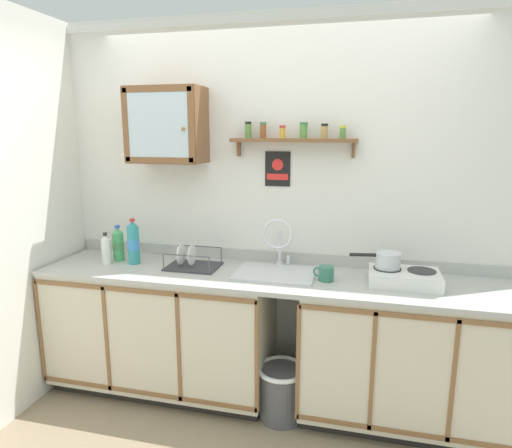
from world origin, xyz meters
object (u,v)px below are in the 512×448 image
at_px(saucepan, 387,260).
at_px(trash_bin, 281,391).
at_px(bottle_soda_green_1, 118,244).
at_px(hot_plate_stove, 404,278).
at_px(dish_rack, 192,263).
at_px(bottle_detergent_teal_0, 133,243).
at_px(mug, 326,273).
at_px(bottle_opaque_white_2, 106,250).
at_px(wall_cabinet, 167,125).
at_px(warning_sign, 278,169).
at_px(sink, 276,272).

relative_size(saucepan, trash_bin, 0.87).
bearing_deg(bottle_soda_green_1, hot_plate_stove, -1.53).
bearing_deg(dish_rack, saucepan, 0.03).
bearing_deg(bottle_detergent_teal_0, mug, -1.95).
bearing_deg(trash_bin, bottle_opaque_white_2, 174.51).
bearing_deg(bottle_detergent_teal_0, bottle_opaque_white_2, -164.56).
bearing_deg(wall_cabinet, trash_bin, -20.00).
distance_m(bottle_detergent_teal_0, bottle_opaque_white_2, 0.20).
bearing_deg(bottle_soda_green_1, mug, -3.52).
xyz_separation_m(hot_plate_stove, trash_bin, (-0.72, -0.17, -0.77)).
xyz_separation_m(hot_plate_stove, warning_sign, (-0.85, 0.28, 0.62)).
relative_size(hot_plate_stove, trash_bin, 1.17).
bearing_deg(mug, bottle_soda_green_1, 176.48).
distance_m(bottle_detergent_teal_0, dish_rack, 0.45).
relative_size(hot_plate_stove, bottle_soda_green_1, 1.61).
xyz_separation_m(bottle_opaque_white_2, mug, (1.54, 0.01, -0.05)).
relative_size(wall_cabinet, trash_bin, 1.46).
relative_size(bottle_soda_green_1, wall_cabinet, 0.50).
bearing_deg(bottle_opaque_white_2, warning_sign, 15.87).
height_order(dish_rack, mug, dish_rack).
height_order(hot_plate_stove, dish_rack, dish_rack).
height_order(sink, saucepan, sink).
bearing_deg(warning_sign, trash_bin, -74.15).
bearing_deg(mug, warning_sign, 139.36).
bearing_deg(sink, dish_rack, -179.20).
xyz_separation_m(saucepan, wall_cabinet, (-1.49, 0.13, 0.81)).
height_order(bottle_detergent_teal_0, bottle_soda_green_1, bottle_detergent_teal_0).
bearing_deg(bottle_soda_green_1, bottle_opaque_white_2, -111.31).
bearing_deg(wall_cabinet, bottle_opaque_white_2, -154.40).
bearing_deg(sink, wall_cabinet, 171.19).
distance_m(sink, trash_bin, 0.76).
xyz_separation_m(sink, mug, (0.33, -0.07, 0.04)).
bearing_deg(mug, hot_plate_stove, 4.81).
bearing_deg(wall_cabinet, saucepan, -5.00).
height_order(sink, bottle_opaque_white_2, sink).
height_order(bottle_opaque_white_2, trash_bin, bottle_opaque_white_2).
height_order(saucepan, trash_bin, saucepan).
distance_m(sink, hot_plate_stove, 0.81).
bearing_deg(saucepan, wall_cabinet, 175.00).
bearing_deg(saucepan, mug, -170.69).
relative_size(bottle_detergent_teal_0, wall_cabinet, 0.62).
bearing_deg(dish_rack, trash_bin, -15.69).
bearing_deg(sink, bottle_opaque_white_2, -176.52).
distance_m(dish_rack, warning_sign, 0.88).
bearing_deg(bottle_detergent_teal_0, saucepan, 0.46).
bearing_deg(bottle_detergent_teal_0, hot_plate_stove, -0.20).
bearing_deg(warning_sign, wall_cabinet, -169.91).
relative_size(mug, wall_cabinet, 0.26).
distance_m(bottle_opaque_white_2, mug, 1.54).
bearing_deg(sink, trash_bin, -66.57).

